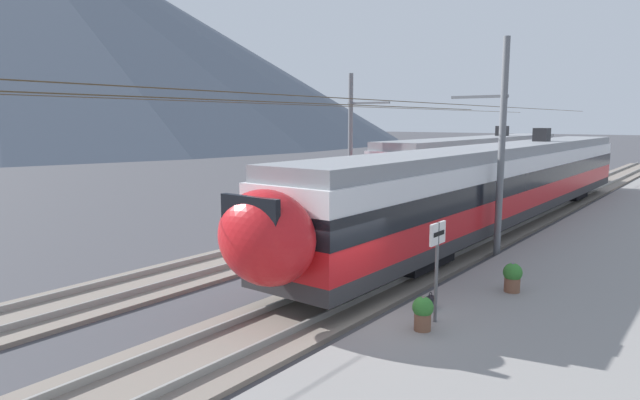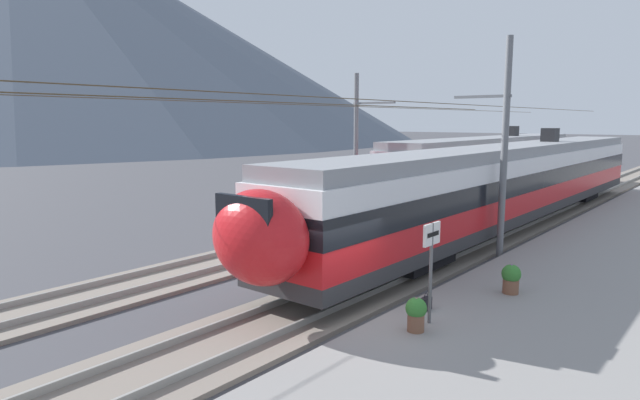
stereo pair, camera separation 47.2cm
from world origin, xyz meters
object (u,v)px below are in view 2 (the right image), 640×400
Objects in this scene: catenary_mast_mid at (501,146)px; platform_sign at (431,250)px; train_near_platform at (511,181)px; train_far_track at (487,162)px; potted_plant_platform_edge at (511,277)px; potted_plant_by_shelter at (416,312)px; handbag_near_sign at (426,304)px; catenary_mast_far_side at (359,142)px.

platform_sign is (-7.90, -1.53, -2.02)m from catenary_mast_mid.
platform_sign is at bearing -169.01° from catenary_mast_mid.
train_far_track is at bearing 27.48° from train_near_platform.
train_far_track is 32.41× the size of potted_plant_platform_edge.
train_near_platform reaches higher than potted_plant_by_shelter.
catenary_mast_mid is (-5.72, -1.67, 1.83)m from train_near_platform.
train_near_platform is at bearing 12.70° from potted_plant_by_shelter.
handbag_near_sign is 1.47m from potted_plant_by_shelter.
potted_plant_by_shelter is (-24.53, -8.55, -1.46)m from train_far_track.
platform_sign is 1.43m from potted_plant_by_shelter.
potted_plant_platform_edge is (3.34, -0.66, -1.27)m from platform_sign.
potted_plant_platform_edge is at bearing -154.32° from catenary_mast_mid.
handbag_near_sign is (-11.24, -10.04, -3.37)m from catenary_mast_far_side.
platform_sign is 2.94× the size of potted_plant_platform_edge.
potted_plant_platform_edge is at bearing -11.12° from platform_sign.
catenary_mast_far_side is 17.02× the size of platform_sign.
train_near_platform is 14.22× the size of platform_sign.
catenary_mast_mid is 90.45× the size of handbag_near_sign.
platform_sign is 3.63m from potted_plant_platform_edge.
catenary_mast_mid is 9.86m from catenary_mast_far_side.
catenary_mast_mid reaches higher than potted_plant_platform_edge.
train_far_track is at bearing 23.69° from catenary_mast_mid.
platform_sign is (-11.96, -10.52, -1.82)m from catenary_mast_far_side.
platform_sign is at bearing 168.88° from potted_plant_platform_edge.
train_far_track is 24.59m from handbag_near_sign.
catenary_mast_mid is at bearing 8.34° from handbag_near_sign.
catenary_mast_mid is 6.03m from potted_plant_platform_edge.
train_near_platform is 11.58m from train_far_track.
handbag_near_sign is at bearing -138.25° from catenary_mast_far_side.
train_near_platform is at bearing 11.93° from handbag_near_sign.
platform_sign is at bearing 0.69° from potted_plant_by_shelter.
potted_plant_by_shelter is (-1.36, -0.49, 0.28)m from handbag_near_sign.
handbag_near_sign is (-7.18, -1.05, -3.57)m from catenary_mast_mid.
catenary_mast_mid reaches higher than train_far_track.
train_far_track is (10.27, 5.34, -0.01)m from train_near_platform.
potted_plant_platform_edge is (-8.62, -11.18, -3.09)m from catenary_mast_far_side.
train_far_track reaches higher than handbag_near_sign.
catenary_mast_far_side is 16.71m from potted_plant_by_shelter.
handbag_near_sign is 0.57× the size of potted_plant_by_shelter.
catenary_mast_far_side reaches higher than train_near_platform.
train_near_platform is 0.84× the size of catenary_mast_mid.
catenary_mast_far_side is at bearing 170.61° from train_far_track.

